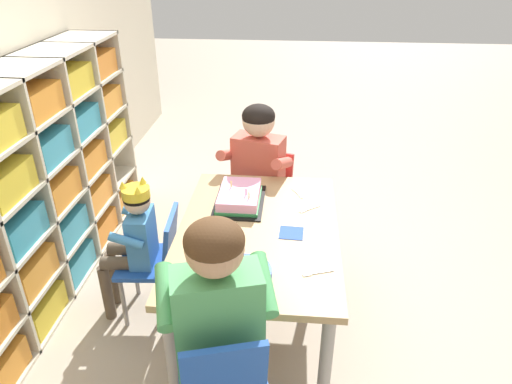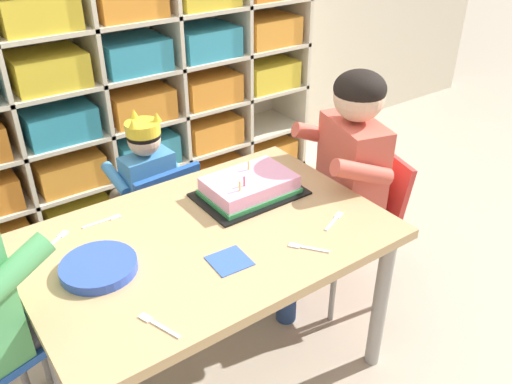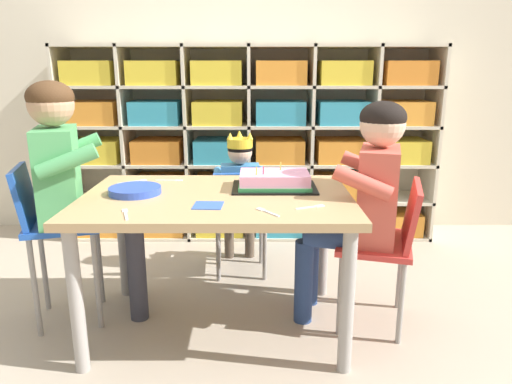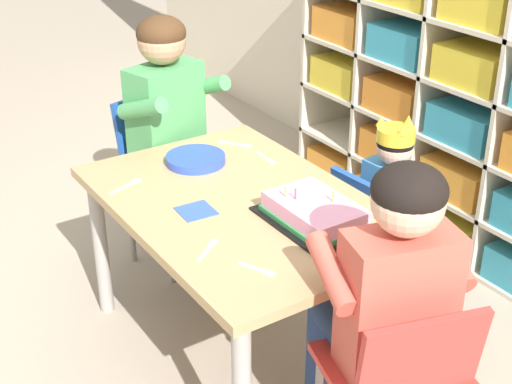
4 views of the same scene
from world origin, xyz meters
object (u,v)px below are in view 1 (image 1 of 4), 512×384
adult_helper_seated (216,310)px  fork_beside_plate_stack (316,273)px  fork_at_table_front_edge (194,256)px  fork_by_napkin (190,281)px  activity_table (258,242)px  classroom_chair_adult_side (222,378)px  fork_scattered_mid_table (297,192)px  fork_near_child_seat (309,209)px  paper_plate_stack (245,272)px  classroom_chair_blue (156,257)px  guest_at_table_side (255,171)px  birthday_cake_on_tray (239,197)px  classroom_chair_guest_side (261,193)px  child_with_crown (133,235)px

adult_helper_seated → fork_beside_plate_stack: size_ratio=8.13×
fork_at_table_front_edge → fork_by_napkin: bearing=8.0°
activity_table → classroom_chair_adult_side: size_ratio=1.55×
fork_by_napkin → activity_table: bearing=114.9°
fork_scattered_mid_table → fork_near_child_seat: same height
activity_table → fork_at_table_front_edge: 0.36m
fork_near_child_seat → fork_beside_plate_stack: size_ratio=0.83×
paper_plate_stack → fork_near_child_seat: (0.56, -0.26, -0.01)m
fork_beside_plate_stack → classroom_chair_blue: bearing=135.1°
classroom_chair_adult_side → fork_near_child_seat: classroom_chair_adult_side is taller
guest_at_table_side → fork_scattered_mid_table: guest_at_table_side is taller
guest_at_table_side → fork_at_table_front_edge: 0.90m
birthday_cake_on_tray → fork_near_child_seat: size_ratio=3.36×
paper_plate_stack → birthday_cake_on_tray: bearing=9.1°
adult_helper_seated → paper_plate_stack: size_ratio=4.96×
adult_helper_seated → guest_at_table_side: (1.27, -0.02, -0.07)m
fork_at_table_front_edge → fork_beside_plate_stack: size_ratio=0.97×
birthday_cake_on_tray → adult_helper_seated: bearing=-178.6°
activity_table → guest_at_table_side: bearing=6.4°
classroom_chair_blue → paper_plate_stack: bearing=46.4°
adult_helper_seated → fork_near_child_seat: 0.91m
classroom_chair_blue → fork_by_napkin: fork_by_napkin is taller
fork_near_child_seat → classroom_chair_guest_side: bearing=80.8°
fork_at_table_front_edge → classroom_chair_adult_side: bearing=22.8°
adult_helper_seated → fork_near_child_seat: adult_helper_seated is taller
fork_scattered_mid_table → activity_table: bearing=-48.8°
classroom_chair_adult_side → classroom_chair_blue: bearing=-75.5°
classroom_chair_blue → child_with_crown: 0.17m
adult_helper_seated → fork_near_child_seat: (0.84, -0.34, -0.06)m
classroom_chair_blue → fork_beside_plate_stack: bearing=60.1°
fork_scattered_mid_table → paper_plate_stack: bearing=-38.9°
fork_near_child_seat → child_with_crown: bearing=151.5°
activity_table → fork_scattered_mid_table: bearing=-25.5°
classroom_chair_blue → adult_helper_seated: 0.90m
fork_at_table_front_edge → fork_scattered_mid_table: size_ratio=1.10×
classroom_chair_blue → classroom_chair_adult_side: 0.96m
classroom_chair_guest_side → fork_by_napkin: 1.19m
classroom_chair_blue → classroom_chair_adult_side: bearing=26.3°
classroom_chair_blue → guest_at_table_side: bearing=135.7°
child_with_crown → guest_at_table_side: guest_at_table_side is taller
fork_by_napkin → fork_beside_plate_stack: same height
paper_plate_stack → fork_by_napkin: bearing=105.2°
fork_at_table_front_edge → fork_near_child_seat: same height
guest_at_table_side → fork_by_napkin: 1.06m
fork_by_napkin → fork_near_child_seat: same height
adult_helper_seated → fork_beside_plate_stack: (0.32, -0.36, -0.06)m
adult_helper_seated → fork_by_napkin: adult_helper_seated is taller
activity_table → fork_at_table_front_edge: fork_at_table_front_edge is taller
child_with_crown → fork_scattered_mid_table: (0.31, -0.83, 0.12)m
guest_at_table_side → birthday_cake_on_tray: (-0.39, 0.05, 0.03)m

